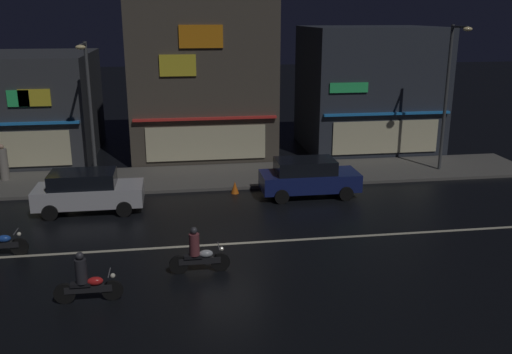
{
  "coord_description": "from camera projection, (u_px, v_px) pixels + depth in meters",
  "views": [
    {
      "loc": [
        -1.62,
        -17.95,
        7.79
      ],
      "look_at": [
        1.64,
        3.75,
        1.3
      ],
      "focal_mm": 38.89,
      "sensor_mm": 36.0,
      "label": 1
    }
  ],
  "objects": [
    {
      "name": "streetlamp_mid",
      "position": [
        89.0,
        99.0,
        25.68
      ],
      "size": [
        0.44,
        1.64,
        6.43
      ],
      "color": "#47494C",
      "rests_on": "sidewalk_far"
    },
    {
      "name": "motorcycle_trailing_far",
      "position": [
        86.0,
        281.0,
        15.41
      ],
      "size": [
        1.9,
        0.6,
        1.52
      ],
      "rotation": [
        0.0,
        0.0,
        3.09
      ],
      "color": "black",
      "rests_on": "ground"
    },
    {
      "name": "traffic_cone",
      "position": [
        235.0,
        187.0,
        24.91
      ],
      "size": [
        0.36,
        0.36,
        0.55
      ],
      "primitive_type": "cone",
      "color": "orange",
      "rests_on": "ground"
    },
    {
      "name": "pedestrian_on_sidewalk",
      "position": [
        4.0,
        164.0,
        26.3
      ],
      "size": [
        0.42,
        0.42,
        1.75
      ],
      "rotation": [
        0.0,
        0.0,
        2.69
      ],
      "color": "gray",
      "rests_on": "sidewalk_far"
    },
    {
      "name": "streetlamp_east",
      "position": [
        449.0,
        87.0,
        26.95
      ],
      "size": [
        0.44,
        1.64,
        7.15
      ],
      "color": "#47494C",
      "rests_on": "sidewalk_far"
    },
    {
      "name": "storefront_left_block",
      "position": [
        201.0,
        75.0,
        31.63
      ],
      "size": [
        7.77,
        7.83,
        8.87
      ],
      "color": "#4C443A",
      "rests_on": "ground"
    },
    {
      "name": "parked_car_trailing",
      "position": [
        88.0,
        191.0,
        22.52
      ],
      "size": [
        4.3,
        1.98,
        1.67
      ],
      "color": "silver",
      "rests_on": "ground"
    },
    {
      "name": "storefront_right_block",
      "position": [
        368.0,
        89.0,
        32.65
      ],
      "size": [
        7.45,
        6.52,
        7.08
      ],
      "color": "#2D333D",
      "rests_on": "ground"
    },
    {
      "name": "sidewalk_far",
      "position": [
        210.0,
        177.0,
        27.25
      ],
      "size": [
        32.65,
        4.17,
        0.14
      ],
      "primitive_type": "cube",
      "color": "#5B5954",
      "rests_on": "ground"
    },
    {
      "name": "storefront_center_block",
      "position": [
        26.0,
        105.0,
        31.01
      ],
      "size": [
        7.41,
        8.53,
        5.7
      ],
      "color": "#383A3F",
      "rests_on": "ground"
    },
    {
      "name": "motorcycle_opposite_lane",
      "position": [
        198.0,
        254.0,
        17.17
      ],
      "size": [
        1.9,
        0.6,
        1.52
      ],
      "rotation": [
        0.0,
        0.0,
        3.07
      ],
      "color": "black",
      "rests_on": "ground"
    },
    {
      "name": "parked_car_near_kerb",
      "position": [
        308.0,
        177.0,
        24.42
      ],
      "size": [
        4.3,
        1.98,
        1.67
      ],
      "rotation": [
        0.0,
        0.0,
        3.14
      ],
      "color": "navy",
      "rests_on": "ground"
    },
    {
      "name": "lane_divider_stripe",
      "position": [
        226.0,
        244.0,
        19.46
      ],
      "size": [
        31.01,
        0.16,
        0.01
      ],
      "primitive_type": "cube",
      "color": "beige",
      "rests_on": "ground"
    },
    {
      "name": "ground_plane",
      "position": [
        226.0,
        244.0,
        19.46
      ],
      "size": [
        140.0,
        140.0,
        0.0
      ],
      "primitive_type": "plane",
      "color": "black"
    }
  ]
}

